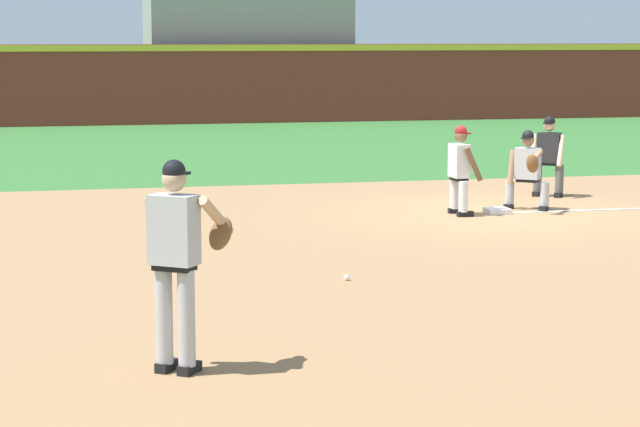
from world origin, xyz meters
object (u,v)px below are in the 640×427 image
object	(u,v)px
first_base_bag	(497,211)
baseball	(347,278)
baserunner	(460,167)
umpire	(549,153)
first_baseman	(528,167)
pitcher	(178,252)

from	to	relation	value
first_base_bag	baseball	xyz separation A→B (m)	(-3.78, -4.90, -0.01)
baserunner	umpire	xyz separation A→B (m)	(2.34, 1.87, 0.00)
first_base_bag	umpire	distance (m)	2.60
first_baseman	baserunner	size ratio (longest dim) A/B	0.92
baseball	umpire	xyz separation A→B (m)	(5.46, 6.75, 0.76)
first_base_bag	baseball	bearing A→B (deg)	-127.62
baseball	umpire	size ratio (longest dim) A/B	0.05
first_base_bag	baserunner	size ratio (longest dim) A/B	0.26
first_base_bag	umpire	bearing A→B (deg)	47.76
umpire	first_baseman	bearing A→B (deg)	-123.64
pitcher	baserunner	distance (m)	10.15
first_base_bag	baserunner	distance (m)	1.00
baserunner	umpire	distance (m)	2.99
first_base_bag	first_baseman	size ratio (longest dim) A/B	0.28
pitcher	baserunner	bearing A→B (deg)	57.02
first_baseman	first_base_bag	bearing A→B (deg)	-157.76
pitcher	first_baseman	world-z (taller)	pitcher
pitcher	baserunner	size ratio (longest dim) A/B	1.27
baseball	umpire	bearing A→B (deg)	51.05
baseball	pitcher	world-z (taller)	pitcher
baseball	pitcher	bearing A→B (deg)	-123.53
first_base_bag	umpire	size ratio (longest dim) A/B	0.26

